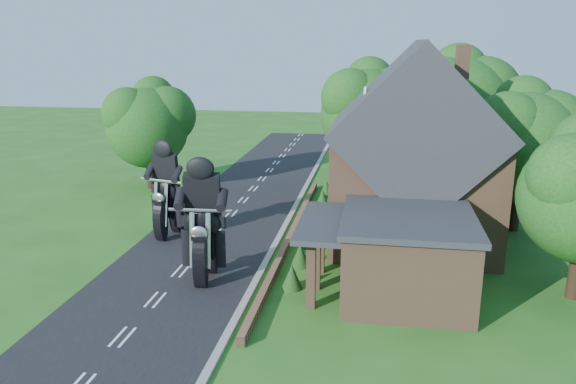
% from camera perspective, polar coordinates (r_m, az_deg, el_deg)
% --- Properties ---
extents(ground, '(120.00, 120.00, 0.00)m').
position_cam_1_polar(ground, '(26.33, -10.83, -7.91)').
color(ground, '#215718').
rests_on(ground, ground).
extents(road, '(7.00, 80.00, 0.02)m').
position_cam_1_polar(road, '(26.32, -10.84, -7.89)').
color(road, black).
rests_on(road, ground).
extents(kerb, '(0.30, 80.00, 0.12)m').
position_cam_1_polar(kerb, '(25.33, -2.97, -8.44)').
color(kerb, gray).
rests_on(kerb, ground).
extents(garden_wall, '(0.30, 22.00, 0.40)m').
position_cam_1_polar(garden_wall, '(29.74, 0.29, -4.49)').
color(garden_wall, brown).
rests_on(garden_wall, ground).
extents(house, '(9.54, 8.64, 10.24)m').
position_cam_1_polar(house, '(29.32, 12.68, 3.26)').
color(house, brown).
rests_on(house, ground).
extents(annex, '(7.05, 5.94, 3.44)m').
position_cam_1_polar(annex, '(23.46, 11.64, -6.21)').
color(annex, brown).
rests_on(annex, ground).
extents(tree_house_right, '(6.51, 6.00, 8.40)m').
position_cam_1_polar(tree_house_right, '(32.67, 23.40, 5.08)').
color(tree_house_right, black).
rests_on(tree_house_right, ground).
extents(tree_behind_house, '(7.81, 7.20, 10.08)m').
position_cam_1_polar(tree_behind_house, '(39.40, 17.49, 8.66)').
color(tree_behind_house, black).
rests_on(tree_behind_house, ground).
extents(tree_behind_left, '(6.94, 6.40, 9.16)m').
position_cam_1_polar(tree_behind_left, '(40.05, 8.61, 8.56)').
color(tree_behind_left, black).
rests_on(tree_behind_left, ground).
extents(tree_far_road, '(6.08, 5.60, 7.84)m').
position_cam_1_polar(tree_far_road, '(40.29, -13.57, 7.07)').
color(tree_far_road, black).
rests_on(tree_far_road, ground).
extents(shrub_a, '(0.90, 0.90, 1.10)m').
position_cam_1_polar(shrub_a, '(23.95, 0.40, -8.57)').
color(shrub_a, '#143711').
rests_on(shrub_a, ground).
extents(shrub_b, '(0.90, 0.90, 1.10)m').
position_cam_1_polar(shrub_b, '(26.24, 1.26, -6.41)').
color(shrub_b, '#143711').
rests_on(shrub_b, ground).
extents(shrub_c, '(0.90, 0.90, 1.10)m').
position_cam_1_polar(shrub_c, '(28.56, 1.97, -4.60)').
color(shrub_c, '#143711').
rests_on(shrub_c, ground).
extents(shrub_d, '(0.90, 0.90, 1.10)m').
position_cam_1_polar(shrub_d, '(33.28, 3.08, -1.73)').
color(shrub_d, '#143711').
rests_on(shrub_d, ground).
extents(shrub_e, '(0.90, 0.90, 1.10)m').
position_cam_1_polar(shrub_e, '(35.67, 3.52, -0.59)').
color(shrub_e, '#143711').
rests_on(shrub_e, ground).
extents(shrub_f, '(0.90, 0.90, 1.10)m').
position_cam_1_polar(shrub_f, '(38.07, 3.91, 0.42)').
color(shrub_f, '#143711').
rests_on(shrub_f, ground).
extents(motorcycle_lead, '(0.55, 1.81, 1.67)m').
position_cam_1_polar(motorcycle_lead, '(24.85, -8.40, -7.14)').
color(motorcycle_lead, black).
rests_on(motorcycle_lead, ground).
extents(motorcycle_follow, '(0.84, 1.75, 1.58)m').
position_cam_1_polar(motorcycle_follow, '(30.62, -12.00, -3.08)').
color(motorcycle_follow, black).
rests_on(motorcycle_follow, ground).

